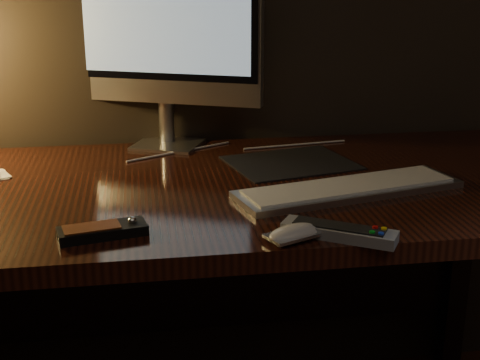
{
  "coord_description": "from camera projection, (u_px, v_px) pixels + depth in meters",
  "views": [
    {
      "loc": [
        -0.17,
        0.49,
        1.2
      ],
      "look_at": [
        0.03,
        1.73,
        0.79
      ],
      "focal_mm": 50.0,
      "sensor_mm": 36.0,
      "label": 1
    }
  ],
  "objects": [
    {
      "name": "monitor",
      "position": [
        164.0,
        24.0,
        1.65
      ],
      "size": [
        0.47,
        0.23,
        0.53
      ],
      "rotation": [
        0.0,
        0.0,
        -0.41
      ],
      "color": "silver",
      "rests_on": "desk"
    },
    {
      "name": "tv_remote",
      "position": [
        339.0,
        232.0,
        1.16
      ],
      "size": [
        0.2,
        0.15,
        0.03
      ],
      "rotation": [
        0.0,
        0.0,
        -0.56
      ],
      "color": "gray",
      "rests_on": "desk"
    },
    {
      "name": "desk",
      "position": [
        216.0,
        226.0,
        1.56
      ],
      "size": [
        1.6,
        0.75,
        0.75
      ],
      "color": "#33140B",
      "rests_on": "ground"
    },
    {
      "name": "media_remote",
      "position": [
        103.0,
        230.0,
        1.16
      ],
      "size": [
        0.16,
        0.09,
        0.03
      ],
      "rotation": [
        0.0,
        0.0,
        0.21
      ],
      "color": "black",
      "rests_on": "desk"
    },
    {
      "name": "keyboard",
      "position": [
        349.0,
        188.0,
        1.39
      ],
      "size": [
        0.5,
        0.25,
        0.02
      ],
      "primitive_type": "cube",
      "rotation": [
        0.0,
        0.0,
        0.24
      ],
      "color": "silver",
      "rests_on": "desk"
    },
    {
      "name": "mouse",
      "position": [
        294.0,
        235.0,
        1.15
      ],
      "size": [
        0.11,
        0.09,
        0.02
      ],
      "primitive_type": "ellipsoid",
      "rotation": [
        0.0,
        0.0,
        0.41
      ],
      "color": "white",
      "rests_on": "desk"
    },
    {
      "name": "cable",
      "position": [
        239.0,
        149.0,
        1.71
      ],
      "size": [
        0.56,
        0.17,
        0.01
      ],
      "primitive_type": "cylinder",
      "rotation": [
        0.0,
        1.57,
        0.29
      ],
      "color": "white",
      "rests_on": "desk"
    },
    {
      "name": "mousepad",
      "position": [
        291.0,
        163.0,
        1.59
      ],
      "size": [
        0.33,
        0.29,
        0.0
      ],
      "primitive_type": "cube",
      "rotation": [
        0.0,
        0.0,
        0.23
      ],
      "color": "black",
      "rests_on": "desk"
    }
  ]
}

